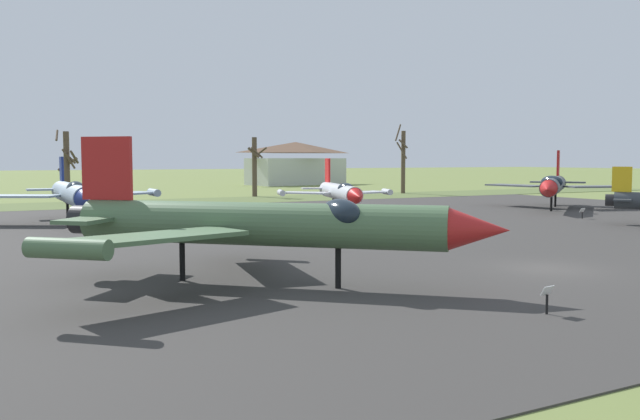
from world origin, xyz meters
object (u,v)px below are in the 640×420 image
at_px(jet_fighter_front_right, 73,194).
at_px(jet_fighter_rear_left, 554,185).
at_px(info_placard_front_left, 547,297).
at_px(jet_fighter_rear_center, 340,192).
at_px(visitor_building, 296,164).
at_px(info_placard_rear_left, 582,212).
at_px(info_placard_rear_center, 363,216).
at_px(info_placard_front_right, 90,226).
at_px(jet_fighter_front_left, 262,223).

height_order(jet_fighter_front_right, jet_fighter_rear_left, jet_fighter_rear_left).
height_order(info_placard_front_left, jet_fighter_front_right, jet_fighter_front_right).
relative_size(info_placard_front_left, jet_fighter_rear_center, 0.07).
bearing_deg(visitor_building, jet_fighter_rear_center, -113.07).
height_order(jet_fighter_front_right, info_placard_rear_left, jet_fighter_front_right).
distance_m(jet_fighter_rear_left, visitor_building, 69.43).
xyz_separation_m(info_placard_front_left, jet_fighter_rear_center, (12.97, 35.39, 1.47)).
distance_m(info_placard_rear_center, jet_fighter_rear_left, 23.82).
bearing_deg(jet_fighter_front_right, jet_fighter_rear_left, -8.51).
relative_size(info_placard_front_right, info_placard_rear_center, 1.08).
height_order(info_placard_front_left, info_placard_rear_center, info_placard_front_left).
xyz_separation_m(info_placard_front_left, info_placard_rear_left, (28.31, 22.53, -0.03)).
xyz_separation_m(jet_fighter_front_left, info_placard_front_left, (5.85, -8.69, -1.85)).
relative_size(jet_fighter_front_right, info_placard_rear_center, 17.98).
bearing_deg(jet_fighter_rear_left, jet_fighter_rear_center, 168.14).
bearing_deg(jet_fighter_rear_left, jet_fighter_front_right, 171.49).
distance_m(jet_fighter_front_right, jet_fighter_rear_center, 21.82).
bearing_deg(jet_fighter_rear_center, info_placard_rear_center, -106.99).
relative_size(jet_fighter_front_left, info_placard_front_right, 15.93).
distance_m(jet_fighter_front_right, info_placard_rear_center, 21.71).
bearing_deg(visitor_building, jet_fighter_rear_left, -95.22).
distance_m(info_placard_front_left, jet_fighter_front_right, 38.41).
bearing_deg(jet_fighter_rear_left, info_placard_front_right, -177.73).
bearing_deg(jet_fighter_front_right, info_placard_front_left, -76.80).
xyz_separation_m(info_placard_front_left, info_placard_rear_center, (10.66, 27.83, -0.01)).
distance_m(info_placard_front_right, info_placard_rear_left, 37.79).
bearing_deg(info_placard_front_left, info_placard_rear_center, 69.04).
bearing_deg(info_placard_rear_center, info_placard_front_left, -110.96).
distance_m(jet_fighter_front_right, info_placard_rear_left, 39.97).
bearing_deg(info_placard_front_right, info_placard_front_left, -73.09).
xyz_separation_m(info_placard_front_left, jet_fighter_front_right, (-8.76, 37.36, 1.73)).
relative_size(info_placard_front_left, jet_fighter_rear_left, 0.06).
bearing_deg(visitor_building, info_placard_rear_center, -112.46).
relative_size(jet_fighter_front_left, jet_fighter_front_right, 0.96).
bearing_deg(info_placard_rear_left, info_placard_front_right, 169.80).
relative_size(info_placard_front_right, info_placard_rear_left, 1.10).
xyz_separation_m(jet_fighter_rear_center, visitor_building, (27.55, 64.67, 1.93)).
bearing_deg(jet_fighter_front_left, info_placard_front_left, -56.08).
bearing_deg(visitor_building, info_placard_front_left, -112.05).
height_order(info_placard_front_right, jet_fighter_rear_center, jet_fighter_rear_center).
height_order(info_placard_front_right, jet_fighter_rear_left, jet_fighter_rear_left).
height_order(info_placard_front_left, visitor_building, visitor_building).
xyz_separation_m(info_placard_front_right, jet_fighter_rear_left, (43.09, 1.71, 1.76)).
height_order(jet_fighter_front_left, info_placard_rear_left, jet_fighter_front_left).
bearing_deg(info_placard_rear_left, visitor_building, 81.05).
bearing_deg(jet_fighter_front_left, jet_fighter_front_right, 95.81).
height_order(info_placard_rear_center, info_placard_rear_left, info_placard_rear_center).
bearing_deg(info_placard_front_left, jet_fighter_rear_left, 42.12).
xyz_separation_m(jet_fighter_rear_center, info_placard_rear_center, (-2.31, -7.56, -1.49)).
relative_size(info_placard_front_left, info_placard_rear_left, 1.05).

